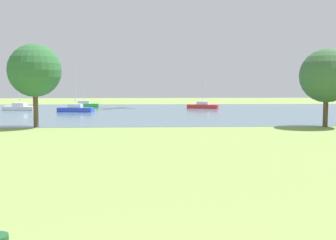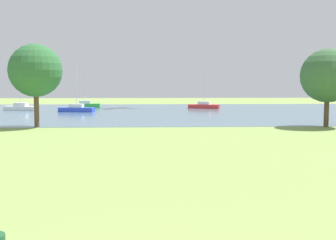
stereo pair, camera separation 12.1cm
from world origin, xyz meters
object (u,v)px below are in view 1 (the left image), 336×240
sailboat_red (203,106)px  tree_west_far (35,71)px  sailboat_white (20,107)px  tree_east_near (327,76)px  sailboat_blue (75,109)px  sailboat_green (84,105)px

sailboat_red → tree_west_far: size_ratio=0.72×
sailboat_white → sailboat_red: bearing=7.6°
sailboat_red → tree_east_near: bearing=-74.2°
sailboat_blue → sailboat_green: (-0.57, 10.81, 0.00)m
sailboat_blue → sailboat_green: sailboat_green is taller
sailboat_white → tree_west_far: tree_west_far is taller
tree_east_near → tree_west_far: bearing=178.3°
sailboat_green → tree_east_near: (26.83, -30.96, 4.18)m
sailboat_green → tree_west_far: tree_west_far is taller
sailboat_blue → tree_east_near: size_ratio=0.92×
tree_west_far → tree_east_near: (26.36, -0.79, -0.46)m
sailboat_white → tree_west_far: bearing=-69.6°
sailboat_blue → sailboat_white: bearing=157.5°
sailboat_green → tree_west_far: bearing=-89.1°
sailboat_blue → tree_east_near: (26.26, -20.15, 4.18)m
sailboat_white → tree_east_near: size_ratio=0.87×
sailboat_blue → sailboat_red: bearing=21.3°
tree_east_near → sailboat_blue: bearing=142.5°
sailboat_red → sailboat_green: bearing=169.3°
tree_east_near → sailboat_green: bearing=130.9°
tree_west_far → tree_east_near: tree_west_far is taller
sailboat_red → tree_east_near: size_ratio=0.76×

